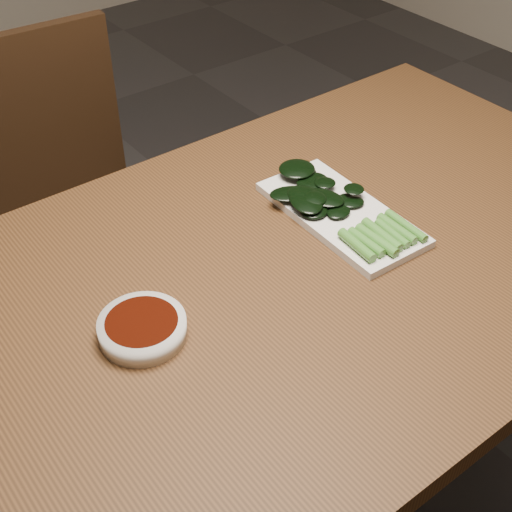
% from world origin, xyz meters
% --- Properties ---
extents(table, '(1.40, 0.80, 0.75)m').
position_xyz_m(table, '(0.00, 0.00, 0.68)').
color(table, '#482B14').
rests_on(table, ground).
extents(chair_far, '(0.42, 0.42, 0.89)m').
position_xyz_m(chair_far, '(-0.08, 0.69, 0.49)').
color(chair_far, black).
rests_on(chair_far, ground).
extents(sauce_bowl, '(0.12, 0.12, 0.03)m').
position_xyz_m(sauce_bowl, '(-0.25, 0.00, 0.77)').
color(sauce_bowl, silver).
rests_on(sauce_bowl, table).
extents(serving_plate, '(0.15, 0.31, 0.01)m').
position_xyz_m(serving_plate, '(0.16, 0.04, 0.76)').
color(serving_plate, silver).
rests_on(serving_plate, table).
extents(gai_lan, '(0.16, 0.31, 0.02)m').
position_xyz_m(gai_lan, '(0.15, 0.06, 0.77)').
color(gai_lan, '#49892F').
rests_on(gai_lan, serving_plate).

